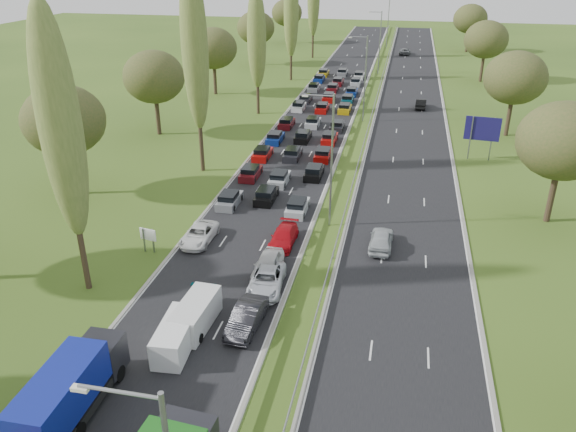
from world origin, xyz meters
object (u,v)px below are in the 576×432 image
Objects in this scene: blue_lorry at (72,389)px; white_van_front at (178,334)px; info_sign at (148,237)px; direction_sign at (482,131)px; white_van_rear at (197,312)px; near_car_2 at (199,234)px.

blue_lorry reaches higher than white_van_front.
info_sign is 40.97m from direction_sign.
white_van_rear is (3.55, 8.97, -0.82)m from blue_lorry.
near_car_2 is 0.60× the size of blue_lorry.
direction_sign reaches higher than white_van_front.
blue_lorry reaches higher than info_sign.
near_car_2 is 20.22m from blue_lorry.
white_van_rear is (3.94, -11.21, 0.29)m from near_car_2.
blue_lorry reaches higher than white_van_rear.
white_van_rear is at bearing -119.56° from direction_sign.
white_van_front is (3.17, 6.55, -0.84)m from blue_lorry.
info_sign reaches higher than white_van_rear.
white_van_rear reaches higher than white_van_front.
white_van_front is at bearing -74.61° from near_car_2.
white_van_front is 2.25× the size of info_sign.
blue_lorry is (0.38, -20.18, 1.11)m from near_car_2.
direction_sign reaches higher than near_car_2.
near_car_2 is 1.04× the size of white_van_front.
white_van_rear reaches higher than near_car_2.
info_sign is (-7.38, 8.71, 0.38)m from white_van_rear.
white_van_rear is at bearing -69.86° from near_car_2.
white_van_front is at bearing -118.48° from direction_sign.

